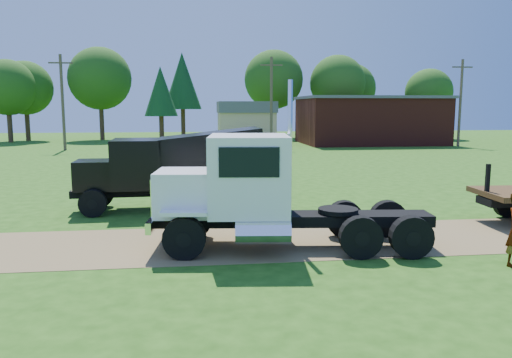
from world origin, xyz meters
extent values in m
plane|color=#214A10|center=(0.00, 0.00, 0.00)|extent=(140.00, 140.00, 0.00)
cube|color=olive|center=(0.00, 0.00, 0.01)|extent=(120.00, 4.20, 0.01)
cube|color=black|center=(1.14, -0.67, 0.85)|extent=(8.00, 1.84, 0.32)
cylinder|color=black|center=(-2.03, -1.47, 0.58)|extent=(1.20, 0.49, 1.16)
cylinder|color=black|center=(-2.03, -1.47, 0.58)|extent=(0.45, 0.43, 0.41)
cylinder|color=black|center=(-1.79, 0.78, 0.58)|extent=(1.20, 0.49, 1.16)
cylinder|color=black|center=(-1.79, 0.78, 0.58)|extent=(0.45, 0.43, 0.41)
cylinder|color=black|center=(2.71, -1.97, 0.58)|extent=(1.20, 0.49, 1.16)
cylinder|color=black|center=(2.71, -1.97, 0.58)|extent=(0.45, 0.43, 0.41)
cylinder|color=black|center=(2.95, 0.28, 0.58)|extent=(1.20, 0.49, 1.16)
cylinder|color=black|center=(2.95, 0.28, 0.58)|extent=(0.45, 0.43, 0.41)
cylinder|color=black|center=(4.08, -2.12, 0.58)|extent=(1.20, 0.49, 1.16)
cylinder|color=black|center=(4.08, -2.12, 0.58)|extent=(0.45, 0.43, 0.41)
cylinder|color=black|center=(4.31, 0.14, 0.58)|extent=(1.20, 0.49, 1.16)
cylinder|color=black|center=(4.31, 0.14, 0.58)|extent=(0.45, 0.43, 0.41)
cube|color=white|center=(-1.85, -0.35, 1.64)|extent=(2.08, 1.99, 1.27)
cube|color=white|center=(-2.80, -0.25, 1.59)|extent=(0.25, 1.59, 1.06)
cube|color=white|center=(-2.85, -0.24, 0.85)|extent=(0.41, 2.44, 0.32)
cube|color=white|center=(-0.17, -0.53, 2.17)|extent=(2.48, 2.76, 2.22)
cube|color=black|center=(-1.25, -0.41, 2.64)|extent=(0.28, 2.11, 0.90)
cube|color=black|center=(-0.31, -1.80, 2.64)|extent=(1.58, 0.21, 0.79)
cube|color=black|center=(-0.03, 0.75, 2.64)|extent=(1.58, 0.21, 0.79)
cube|color=white|center=(-2.03, -1.47, 1.27)|extent=(1.31, 0.61, 0.11)
cube|color=white|center=(-1.79, 0.78, 1.27)|extent=(1.31, 0.61, 0.11)
cylinder|color=white|center=(0.07, -1.78, 0.74)|extent=(1.54, 0.79, 0.63)
cylinder|color=white|center=(1.10, -0.08, 2.43)|extent=(0.16, 0.16, 4.87)
cylinder|color=black|center=(2.41, -0.80, 1.09)|extent=(1.28, 1.28, 0.13)
cube|color=black|center=(-2.72, 5.34, 0.75)|extent=(7.57, 1.19, 0.28)
cylinder|color=black|center=(-5.51, 4.26, 0.52)|extent=(1.05, 0.36, 1.04)
cylinder|color=black|center=(-5.51, 4.26, 0.52)|extent=(0.37, 0.36, 0.36)
cylinder|color=black|center=(-5.57, 6.24, 0.52)|extent=(1.05, 0.36, 1.04)
cylinder|color=black|center=(-5.57, 6.24, 0.52)|extent=(0.37, 0.36, 0.36)
cylinder|color=black|center=(-1.18, 4.40, 0.52)|extent=(1.05, 0.36, 1.04)
cylinder|color=black|center=(-1.18, 4.40, 0.52)|extent=(0.37, 0.36, 0.36)
cylinder|color=black|center=(-1.24, 6.38, 0.52)|extent=(1.05, 0.36, 1.04)
cylinder|color=black|center=(-1.24, 6.38, 0.52)|extent=(0.37, 0.36, 0.36)
cylinder|color=black|center=(0.05, 4.44, 0.52)|extent=(1.05, 0.36, 1.04)
cylinder|color=black|center=(0.05, 4.44, 0.52)|extent=(0.37, 0.36, 0.36)
cylinder|color=black|center=(-0.01, 6.42, 0.52)|extent=(1.05, 0.36, 1.04)
cylinder|color=black|center=(-0.01, 6.42, 0.52)|extent=(0.37, 0.36, 0.36)
cube|color=black|center=(-5.45, 5.25, 1.46)|extent=(1.75, 1.66, 1.13)
cube|color=white|center=(-6.30, 5.23, 1.41)|extent=(0.12, 1.42, 0.94)
cube|color=black|center=(-3.94, 5.30, 1.89)|extent=(1.96, 2.32, 1.89)
cube|color=black|center=(-4.86, 5.27, 2.31)|extent=(0.11, 1.89, 0.75)
cube|color=black|center=(-1.02, 5.40, 2.12)|extent=(4.21, 2.40, 2.29)
imported|color=red|center=(-1.14, 11.21, 0.66)|extent=(4.83, 2.32, 1.33)
cylinder|color=black|center=(9.81, 2.25, 0.52)|extent=(1.06, 0.37, 1.04)
cube|color=black|center=(8.29, 1.24, 1.62)|extent=(0.13, 0.13, 1.04)
imported|color=#999999|center=(0.95, 4.54, 0.97)|extent=(1.19, 1.14, 1.93)
cube|color=maroon|center=(18.00, 40.00, 2.50)|extent=(15.00, 10.00, 5.00)
cube|color=#55555A|center=(18.00, 40.00, 5.15)|extent=(15.40, 10.40, 0.30)
cube|color=tan|center=(4.00, 40.00, 1.80)|extent=(6.00, 5.00, 3.60)
cube|color=#55555A|center=(4.00, 40.00, 4.10)|extent=(6.20, 5.40, 1.20)
cylinder|color=#4B392A|center=(-14.00, 35.00, 4.50)|extent=(0.28, 0.28, 9.00)
cube|color=#4B392A|center=(-14.00, 35.00, 8.20)|extent=(2.20, 0.14, 0.14)
cylinder|color=#4B392A|center=(6.00, 35.00, 4.50)|extent=(0.28, 0.28, 9.00)
cube|color=#4B392A|center=(6.00, 35.00, 8.20)|extent=(2.20, 0.14, 0.14)
cylinder|color=#4B392A|center=(26.00, 35.00, 4.50)|extent=(0.28, 0.28, 9.00)
cube|color=#4B392A|center=(26.00, 35.00, 8.20)|extent=(2.20, 0.14, 0.14)
cylinder|color=#3E2819|center=(-22.01, 49.99, 1.73)|extent=(0.56, 0.56, 3.46)
sphere|color=#1B4310|center=(-22.01, 49.99, 6.42)|extent=(6.52, 6.52, 6.52)
cylinder|color=#3E2819|center=(-13.20, 50.45, 2.05)|extent=(0.56, 0.56, 4.11)
sphere|color=#1B4310|center=(-13.20, 50.45, 7.63)|extent=(7.75, 7.75, 7.75)
cylinder|color=#3E2819|center=(-3.07, 51.71, 1.95)|extent=(0.56, 0.56, 3.90)
cone|color=#103815|center=(-3.07, 51.71, 7.46)|extent=(4.90, 4.90, 7.24)
cylinder|color=#3E2819|center=(9.05, 52.62, 2.09)|extent=(0.56, 0.56, 4.18)
sphere|color=#1B4310|center=(9.05, 52.62, 7.76)|extent=(7.88, 7.88, 7.88)
cylinder|color=#3E2819|center=(17.62, 51.76, 1.97)|extent=(0.56, 0.56, 3.95)
sphere|color=#1B4310|center=(17.62, 51.76, 7.33)|extent=(7.45, 7.45, 7.45)
cylinder|color=#3E2819|center=(28.96, 48.30, 1.62)|extent=(0.56, 0.56, 3.25)
sphere|color=#1B4310|center=(28.96, 48.30, 6.03)|extent=(6.12, 6.12, 6.12)
cylinder|color=#3E2819|center=(-5.48, 45.47, 1.55)|extent=(0.56, 0.56, 3.10)
cone|color=#103815|center=(-5.48, 45.47, 5.94)|extent=(3.90, 3.90, 5.76)
cylinder|color=#3E2819|center=(20.31, 54.23, 1.81)|extent=(0.56, 0.56, 3.63)
sphere|color=#1B4310|center=(20.31, 54.23, 6.74)|extent=(6.84, 6.84, 6.84)
cylinder|color=#3E2819|center=(-23.17, 47.38, 1.72)|extent=(0.56, 0.56, 3.43)
sphere|color=#1B4310|center=(-23.17, 47.38, 6.38)|extent=(6.48, 6.48, 6.48)
camera|label=1|loc=(-1.72, -14.62, 4.06)|focal=35.00mm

